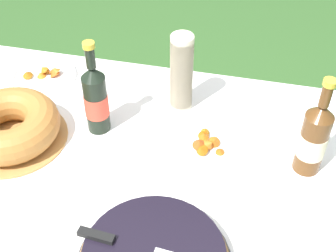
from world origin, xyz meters
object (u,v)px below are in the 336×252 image
object	(u,v)px
bundt_cake	(9,126)
cup_stack	(181,73)
snack_plate_near	(209,148)
snack_plate_left	(45,75)
serving_knife	(142,248)
juice_bottle_red	(96,99)
cider_bottle_amber	(314,138)

from	to	relation	value
bundt_cake	cup_stack	size ratio (longest dim) A/B	1.25
snack_plate_near	snack_plate_left	bearing A→B (deg)	159.63
snack_plate_left	serving_knife	bearing A→B (deg)	-50.19
cup_stack	serving_knife	bearing A→B (deg)	-87.00
cup_stack	juice_bottle_red	size ratio (longest dim) A/B	0.86
cup_stack	cider_bottle_amber	distance (m)	0.45
cider_bottle_amber	snack_plate_near	size ratio (longest dim) A/B	1.38
bundt_cake	snack_plate_left	bearing A→B (deg)	96.33
serving_knife	juice_bottle_red	xyz separation A→B (m)	(-0.26, 0.43, 0.05)
serving_knife	cider_bottle_amber	size ratio (longest dim) A/B	1.21
cider_bottle_amber	snack_plate_left	world-z (taller)	cider_bottle_amber
cider_bottle_amber	juice_bottle_red	size ratio (longest dim) A/B	1.00
bundt_cake	snack_plate_near	bearing A→B (deg)	8.03
snack_plate_near	bundt_cake	bearing A→B (deg)	-171.97
snack_plate_left	snack_plate_near	bearing A→B (deg)	-20.37
serving_knife	snack_plate_near	size ratio (longest dim) A/B	1.66
serving_knife	bundt_cake	distance (m)	0.60
serving_knife	cup_stack	xyz separation A→B (m)	(-0.03, 0.59, 0.07)
bundt_cake	cider_bottle_amber	distance (m)	0.88
snack_plate_left	cup_stack	bearing A→B (deg)	-5.45
serving_knife	bundt_cake	size ratio (longest dim) A/B	1.13
cup_stack	snack_plate_near	xyz separation A→B (m)	(0.12, -0.19, -0.12)
cup_stack	cider_bottle_amber	world-z (taller)	cider_bottle_amber
bundt_cake	cup_stack	distance (m)	0.55
cider_bottle_amber	juice_bottle_red	distance (m)	0.63
juice_bottle_red	bundt_cake	bearing A→B (deg)	-156.02
serving_knife	cider_bottle_amber	distance (m)	0.55
cup_stack	cider_bottle_amber	xyz separation A→B (m)	(0.41, -0.19, -0.02)
snack_plate_near	snack_plate_left	xyz separation A→B (m)	(-0.63, 0.23, -0.00)
serving_knife	snack_plate_left	bearing A→B (deg)	134.44
juice_bottle_red	snack_plate_left	xyz separation A→B (m)	(-0.28, 0.21, -0.11)
bundt_cake	snack_plate_near	distance (m)	0.60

